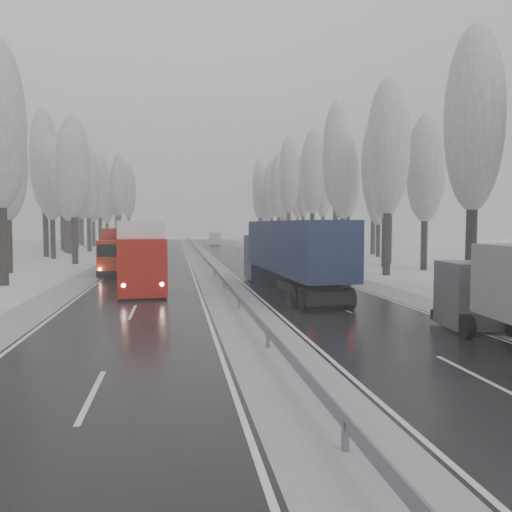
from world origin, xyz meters
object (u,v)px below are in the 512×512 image
object	(u,v)px
truck_cream_box	(316,251)
truck_red_white	(140,248)
box_truck_distant	(215,239)
truck_red_red	(123,246)
truck_blue_box	(289,251)

from	to	relation	value
truck_cream_box	truck_red_white	world-z (taller)	truck_red_white
box_truck_distant	truck_red_red	distance (m)	56.12
truck_cream_box	box_truck_distant	world-z (taller)	truck_cream_box
truck_blue_box	truck_cream_box	distance (m)	9.40
truck_cream_box	truck_red_red	world-z (taller)	truck_red_red
truck_blue_box	truck_red_red	bearing A→B (deg)	122.11
box_truck_distant	truck_red_white	bearing A→B (deg)	-95.82
truck_blue_box	truck_red_red	world-z (taller)	truck_blue_box
truck_blue_box	box_truck_distant	distance (m)	71.85
truck_blue_box	truck_red_red	size ratio (longest dim) A/B	1.15
box_truck_distant	truck_blue_box	bearing A→B (deg)	-87.51
truck_blue_box	truck_cream_box	xyz separation A→B (m)	(4.24, 8.37, -0.50)
truck_blue_box	box_truck_distant	world-z (taller)	truck_blue_box
box_truck_distant	truck_red_white	xyz separation A→B (m)	(-10.55, -66.24, 1.28)
truck_cream_box	box_truck_distant	size ratio (longest dim) A/B	1.99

